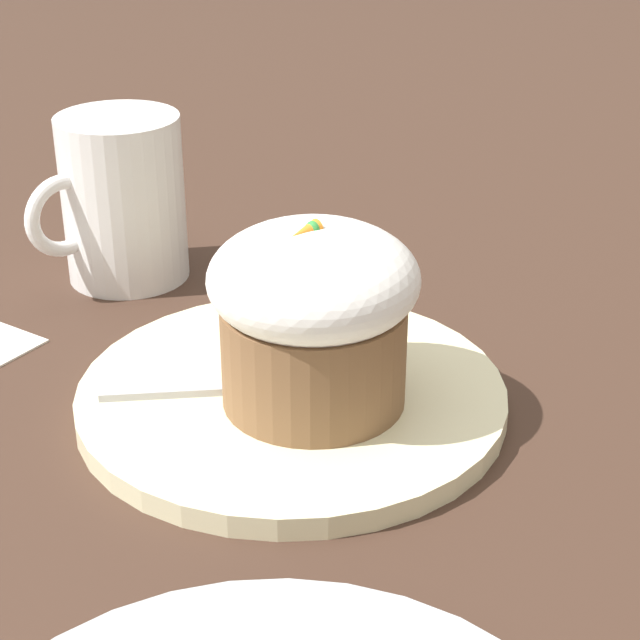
% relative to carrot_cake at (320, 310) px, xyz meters
% --- Properties ---
extents(ground_plane, '(4.00, 4.00, 0.00)m').
position_rel_carrot_cake_xyz_m(ground_plane, '(0.00, -0.02, -0.06)').
color(ground_plane, '#3D281E').
extents(dessert_plate, '(0.22, 0.22, 0.01)m').
position_rel_carrot_cake_xyz_m(dessert_plate, '(0.00, -0.02, -0.05)').
color(dessert_plate, beige).
rests_on(dessert_plate, ground_plane).
extents(carrot_cake, '(0.10, 0.10, 0.09)m').
position_rel_carrot_cake_xyz_m(carrot_cake, '(0.00, 0.00, 0.00)').
color(carrot_cake, brown).
rests_on(carrot_cake, dessert_plate).
extents(spoon, '(0.10, 0.08, 0.01)m').
position_rel_carrot_cake_xyz_m(spoon, '(0.02, -0.03, -0.04)').
color(spoon, '#B7B7BC').
rests_on(spoon, dessert_plate).
extents(coffee_cup, '(0.11, 0.08, 0.10)m').
position_rel_carrot_cake_xyz_m(coffee_cup, '(-0.03, -0.21, -0.01)').
color(coffee_cup, white).
rests_on(coffee_cup, ground_plane).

